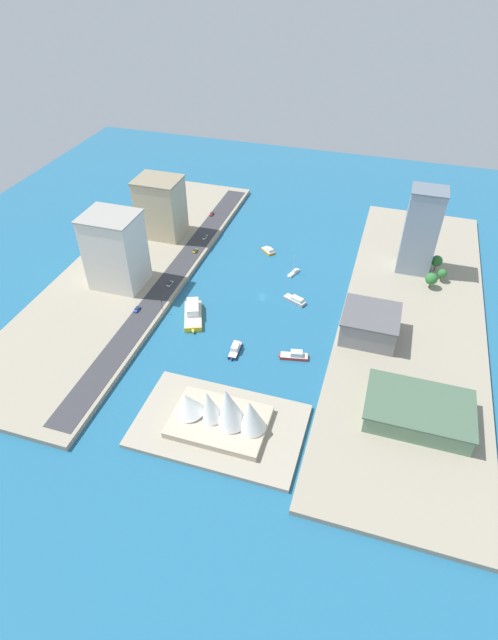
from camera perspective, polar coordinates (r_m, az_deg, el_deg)
ground_plane at (r=273.00m, az=1.52°, el=2.79°), size 440.00×440.00×0.00m
quay_west at (r=266.80m, az=18.07°, el=-0.11°), size 70.00×240.00×2.70m
quay_east at (r=299.18m, az=-13.26°, el=5.59°), size 70.00×240.00×2.70m
peninsula_point at (r=207.44m, az=-3.38°, el=-11.92°), size 67.70×41.83×2.00m
road_strip at (r=287.10m, az=-8.59°, el=5.04°), size 12.82×228.00×0.15m
yacht_sleek_gray at (r=268.82m, az=5.27°, el=2.30°), size 13.78×8.83×3.38m
tugboat_red at (r=235.41m, az=5.19°, el=-4.04°), size 14.53×6.65×4.07m
water_taxi_orange at (r=309.79m, az=2.22°, el=7.91°), size 9.92×9.45×3.07m
sailboat_small_white at (r=290.59m, az=5.09°, el=5.39°), size 5.62×10.11×12.96m
ferry_yellow_fast at (r=258.16m, az=-6.38°, el=0.76°), size 16.45×24.72×6.71m
patrol_launch_navy at (r=237.49m, az=-1.58°, el=-3.36°), size 4.49×12.93×4.07m
terminal_long_green at (r=214.97m, az=18.71°, el=-9.77°), size 42.55×28.06×8.85m
tower_tall_glass at (r=292.63m, az=18.95°, el=9.55°), size 18.81×15.78×48.64m
warehouse_low_gray at (r=245.90m, az=13.58°, el=-0.47°), size 26.73×25.85×13.44m
office_block_beige at (r=320.44m, az=-10.02°, el=12.53°), size 26.96×22.55×36.52m
hotel_broad_white at (r=276.54m, az=-14.97°, el=7.67°), size 27.92×23.86×40.97m
taxi_yellow_cab at (r=306.17m, az=-6.16°, el=7.84°), size 1.88×4.32×1.59m
hatchback_blue at (r=263.99m, az=-12.63°, el=1.22°), size 1.87×4.87×1.60m
van_white at (r=319.76m, az=-5.03°, el=9.38°), size 1.94×5.03×1.51m
pickup_red at (r=346.80m, az=-4.27°, el=11.96°), size 1.89×4.95×1.53m
sedan_silver at (r=279.04m, az=-8.97°, el=4.09°), size 2.15×5.10×1.62m
traffic_light_waterfront at (r=259.68m, az=-9.90°, el=1.88°), size 0.36×0.36×6.50m
opera_landmark at (r=200.50m, az=-3.13°, el=-10.46°), size 39.28×26.29×21.77m
park_tree_cluster at (r=295.48m, az=20.46°, el=5.26°), size 11.50×24.11×9.91m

